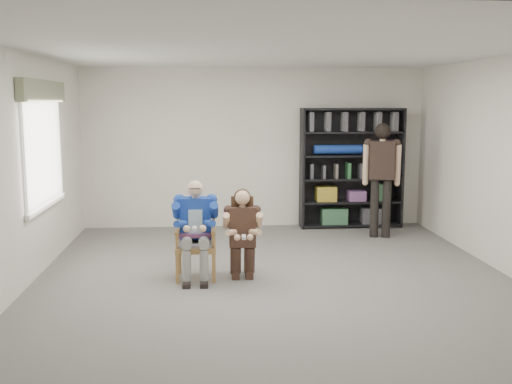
{
  "coord_description": "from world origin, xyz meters",
  "views": [
    {
      "loc": [
        -0.8,
        -7.04,
        2.21
      ],
      "look_at": [
        -0.2,
        0.6,
        1.05
      ],
      "focal_mm": 42.0,
      "sensor_mm": 36.0,
      "label": 1
    }
  ],
  "objects_px": {
    "armchair": "(196,241)",
    "bookshelf": "(351,168)",
    "seated_man": "(196,230)",
    "kneeling_woman": "(243,235)",
    "standing_man": "(381,181)"
  },
  "relations": [
    {
      "from": "standing_man",
      "to": "bookshelf",
      "type": "bearing_deg",
      "value": 122.14
    },
    {
      "from": "kneeling_woman",
      "to": "standing_man",
      "type": "distance_m",
      "value": 3.28
    },
    {
      "from": "seated_man",
      "to": "standing_man",
      "type": "height_order",
      "value": "standing_man"
    },
    {
      "from": "seated_man",
      "to": "bookshelf",
      "type": "relative_size",
      "value": 0.6
    },
    {
      "from": "seated_man",
      "to": "kneeling_woman",
      "type": "xyz_separation_m",
      "value": [
        0.58,
        -0.12,
        -0.05
      ]
    },
    {
      "from": "kneeling_woman",
      "to": "bookshelf",
      "type": "relative_size",
      "value": 0.55
    },
    {
      "from": "armchair",
      "to": "kneeling_woman",
      "type": "height_order",
      "value": "kneeling_woman"
    },
    {
      "from": "bookshelf",
      "to": "seated_man",
      "type": "bearing_deg",
      "value": -132.11
    },
    {
      "from": "kneeling_woman",
      "to": "standing_man",
      "type": "relative_size",
      "value": 0.62
    },
    {
      "from": "bookshelf",
      "to": "standing_man",
      "type": "relative_size",
      "value": 1.13
    },
    {
      "from": "armchair",
      "to": "bookshelf",
      "type": "xyz_separation_m",
      "value": [
        2.68,
        2.96,
        0.57
      ]
    },
    {
      "from": "seated_man",
      "to": "kneeling_woman",
      "type": "bearing_deg",
      "value": -10.97
    },
    {
      "from": "seated_man",
      "to": "armchair",
      "type": "bearing_deg",
      "value": 90.72
    },
    {
      "from": "armchair",
      "to": "standing_man",
      "type": "bearing_deg",
      "value": 36.0
    },
    {
      "from": "kneeling_woman",
      "to": "bookshelf",
      "type": "bearing_deg",
      "value": 56.48
    }
  ]
}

